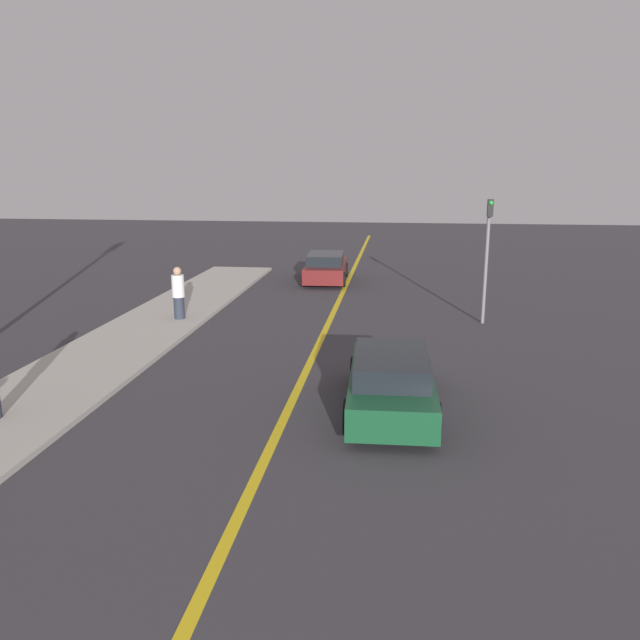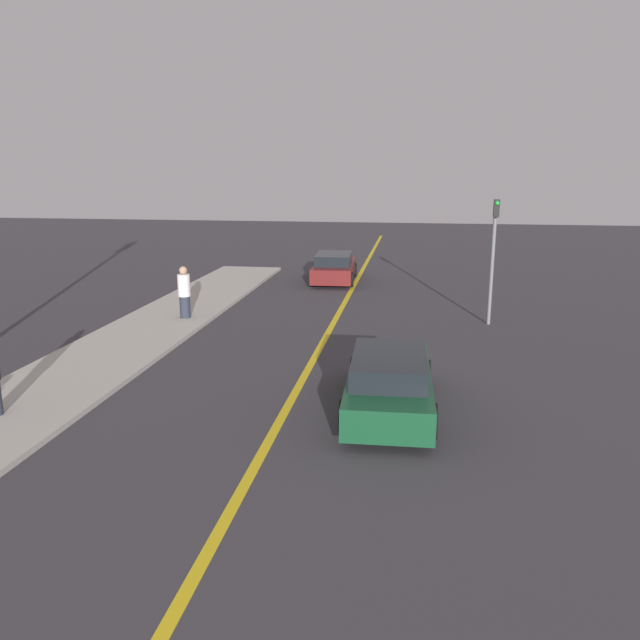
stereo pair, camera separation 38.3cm
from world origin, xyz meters
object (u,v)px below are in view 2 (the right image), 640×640
Objects in this scene: car_near_right_lane at (389,382)px; pedestrian_far_standing at (184,292)px; traffic_light at (493,249)px; car_ahead_center at (334,268)px.

car_near_right_lane is 10.11m from pedestrian_far_standing.
traffic_light is (2.96, 8.13, 1.88)m from car_near_right_lane.
pedestrian_far_standing is (-7.23, 7.05, 0.35)m from car_near_right_lane.
car_ahead_center is (-3.21, 15.49, -0.01)m from car_near_right_lane.
car_near_right_lane is 8.85m from traffic_light.
pedestrian_far_standing is at bearing -173.95° from traffic_light.
traffic_light is at bearing 68.39° from car_near_right_lane.
traffic_light reaches higher than car_near_right_lane.
pedestrian_far_standing is 10.36m from traffic_light.
car_ahead_center is 9.35m from pedestrian_far_standing.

